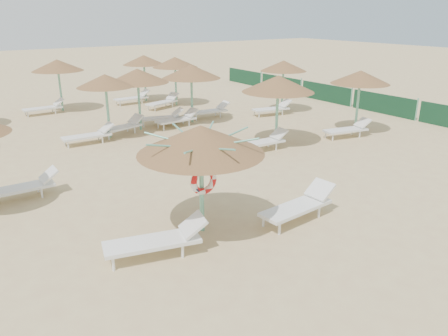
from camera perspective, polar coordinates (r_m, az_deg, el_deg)
ground at (r=10.74m, az=0.08°, el=-7.90°), size 120.00×120.00×0.00m
main_palapa at (r=9.83m, az=-3.06°, el=3.64°), size 2.91×2.91×2.61m
lounger_main_a at (r=9.58m, az=-8.50°, el=-9.23°), size 2.29×1.16×0.80m
lounger_main_b at (r=11.23m, az=9.88°, el=-4.78°), size 2.25×0.86×0.80m
palapa_field at (r=19.99m, az=-10.48°, el=11.67°), size 19.00×14.26×2.71m
windbreak_fence at (r=26.69m, az=13.22°, el=9.52°), size 0.08×19.84×1.10m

